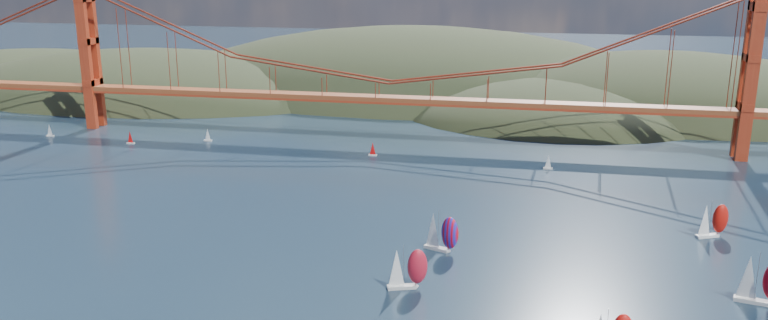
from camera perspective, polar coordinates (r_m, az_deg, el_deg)
The scene contains 11 objects.
headlands at distance 370.11m, azimuth 10.34°, elevation 2.78°, with size 725.00×225.00×96.00m.
bridge at distance 270.84m, azimuth 0.16°, elevation 8.10°, with size 552.00×12.00×55.00m.
racer_0 at distance 154.67m, azimuth 1.73°, elevation -8.21°, with size 8.59×5.42×9.61m.
racer_2 at distance 165.27m, azimuth 26.81°, elevation -8.15°, with size 9.61×5.35×10.77m.
racer_3 at distance 198.49m, azimuth 23.74°, elevation -4.20°, with size 8.28×5.87×9.28m.
racer_rwb at distance 173.96m, azimuth 4.36°, elevation -5.47°, with size 8.82×5.87×9.86m.
distant_boat_1 at distance 310.36m, azimuth -24.13°, elevation 2.09°, with size 3.00×2.00×4.70m.
distant_boat_2 at distance 287.33m, azimuth -18.78°, elevation 1.65°, with size 3.00×2.00×4.70m.
distant_boat_3 at distance 283.63m, azimuth -13.29°, elevation 1.89°, with size 3.00×2.00×4.70m.
distant_boat_8 at distance 245.25m, azimuth 12.41°, elevation -0.14°, with size 3.00×2.00×4.70m.
distant_boat_9 at distance 255.68m, azimuth -0.87°, elevation 0.85°, with size 3.00×2.00×4.70m.
Camera 1 is at (51.93, -83.28, 66.27)m, focal length 35.00 mm.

